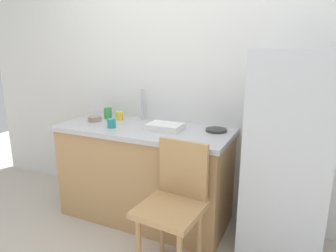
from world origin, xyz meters
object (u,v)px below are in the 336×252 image
object	(u,v)px
dish_tray	(165,127)
hotplate	(216,130)
cup_yellow	(120,116)
cup_green	(108,113)
chair	(174,202)
terracotta_bowl	(95,119)
cup_teal	(112,123)
refrigerator	(287,157)

from	to	relation	value
dish_tray	hotplate	size ratio (longest dim) A/B	1.65
cup_yellow	cup_green	size ratio (longest dim) A/B	0.72
chair	cup_yellow	world-z (taller)	cup_yellow
chair	terracotta_bowl	distance (m)	1.19
chair	cup_green	bearing A→B (deg)	151.33
dish_tray	cup_teal	bearing A→B (deg)	-163.30
cup_green	chair	bearing A→B (deg)	-33.42
hotplate	cup_teal	distance (m)	0.87
refrigerator	cup_green	world-z (taller)	refrigerator
refrigerator	chair	distance (m)	0.86
dish_tray	cup_yellow	distance (m)	0.56
refrigerator	cup_yellow	bearing A→B (deg)	174.64
dish_tray	cup_teal	xyz separation A→B (m)	(-0.44, -0.13, 0.01)
cup_teal	cup_yellow	world-z (taller)	cup_teal
cup_green	cup_teal	bearing A→B (deg)	-49.63
refrigerator	hotplate	world-z (taller)	refrigerator
refrigerator	terracotta_bowl	xyz separation A→B (m)	(-1.67, -0.01, 0.12)
refrigerator	hotplate	bearing A→B (deg)	167.62
terracotta_bowl	cup_teal	bearing A→B (deg)	-24.68
cup_teal	cup_green	bearing A→B (deg)	130.37
hotplate	cup_green	distance (m)	1.08
hotplate	cup_green	size ratio (longest dim) A/B	1.65
chair	dish_tray	xyz separation A→B (m)	(-0.30, 0.50, 0.37)
cup_yellow	terracotta_bowl	bearing A→B (deg)	-139.14
refrigerator	terracotta_bowl	world-z (taller)	refrigerator
dish_tray	cup_teal	world-z (taller)	cup_teal
cup_teal	cup_green	world-z (taller)	cup_green
chair	terracotta_bowl	size ratio (longest dim) A/B	7.39
dish_tray	terracotta_bowl	world-z (taller)	dish_tray
chair	terracotta_bowl	world-z (taller)	chair
cup_teal	terracotta_bowl	bearing A→B (deg)	155.32
terracotta_bowl	cup_yellow	distance (m)	0.23
cup_yellow	chair	bearing A→B (deg)	-37.28
chair	cup_green	distance (m)	1.24
chair	hotplate	world-z (taller)	chair
terracotta_bowl	chair	bearing A→B (deg)	-25.81
chair	cup_green	size ratio (longest dim) A/B	8.61
terracotta_bowl	refrigerator	bearing A→B (deg)	0.34
hotplate	refrigerator	bearing A→B (deg)	-12.38
refrigerator	terracotta_bowl	bearing A→B (deg)	-179.66
refrigerator	cup_teal	distance (m)	1.40
terracotta_bowl	cup_yellow	bearing A→B (deg)	40.86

